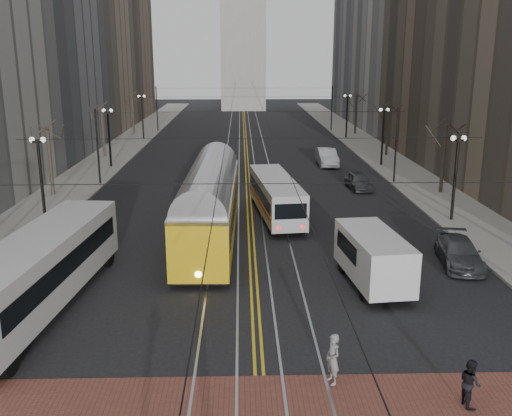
{
  "coord_description": "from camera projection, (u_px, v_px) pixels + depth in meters",
  "views": [
    {
      "loc": [
        -0.6,
        -18.9,
        10.97
      ],
      "look_at": [
        0.19,
        10.74,
        3.0
      ],
      "focal_mm": 40.0,
      "sensor_mm": 36.0,
      "label": 1
    }
  ],
  "objects": [
    {
      "name": "rear_bus",
      "position": [
        276.0,
        198.0,
        39.56
      ],
      "size": [
        3.46,
        10.78,
        2.76
      ],
      "primitive_type": "cube",
      "rotation": [
        0.0,
        0.0,
        0.11
      ],
      "color": "#BBBBBB",
      "rests_on": "ground"
    },
    {
      "name": "street_trees",
      "position": [
        247.0,
        144.0,
        54.41
      ],
      "size": [
        31.68,
        53.28,
        5.6
      ],
      "color": "#382D23",
      "rests_on": "ground"
    },
    {
      "name": "transit_bus",
      "position": [
        40.0,
        274.0,
        25.09
      ],
      "size": [
        4.06,
        13.44,
        3.31
      ],
      "primitive_type": "cube",
      "rotation": [
        0.0,
        0.0,
        -0.1
      ],
      "color": "silver",
      "rests_on": "ground"
    },
    {
      "name": "sidewalk_left",
      "position": [
        113.0,
        155.0,
        64.14
      ],
      "size": [
        5.0,
        140.0,
        0.15
      ],
      "primitive_type": "cube",
      "color": "gray",
      "rests_on": "ground"
    },
    {
      "name": "sedan_parked",
      "position": [
        459.0,
        252.0,
        30.65
      ],
      "size": [
        2.67,
        5.12,
        1.42
      ],
      "primitive_type": "imported",
      "rotation": [
        0.0,
        0.0,
        -0.14
      ],
      "color": "#404348",
      "rests_on": "ground"
    },
    {
      "name": "streetcar",
      "position": [
        210.0,
        210.0,
        34.49
      ],
      "size": [
        3.3,
        15.98,
        3.75
      ],
      "primitive_type": "cube",
      "rotation": [
        0.0,
        0.0,
        -0.02
      ],
      "color": "gold",
      "rests_on": "ground"
    },
    {
      "name": "pedestrian_c",
      "position": [
        470.0,
        383.0,
        18.26
      ],
      "size": [
        0.69,
        0.85,
        1.6
      ],
      "primitive_type": "imported",
      "rotation": [
        0.0,
        0.0,
        1.69
      ],
      "color": "black",
      "rests_on": "crosswalk_band"
    },
    {
      "name": "streetcar_rails",
      "position": [
        246.0,
        155.0,
        64.54
      ],
      "size": [
        4.8,
        130.0,
        0.02
      ],
      "primitive_type": "cube",
      "color": "gray",
      "rests_on": "ground"
    },
    {
      "name": "sedan_grey",
      "position": [
        358.0,
        181.0,
        48.06
      ],
      "size": [
        1.93,
        4.26,
        1.42
      ],
      "primitive_type": "imported",
      "rotation": [
        0.0,
        0.0,
        0.06
      ],
      "color": "#3A3C41",
      "rests_on": "ground"
    },
    {
      "name": "ground",
      "position": [
        259.0,
        361.0,
        21.1
      ],
      "size": [
        260.0,
        260.0,
        0.0
      ],
      "primitive_type": "plane",
      "color": "black",
      "rests_on": "ground"
    },
    {
      "name": "pedestrian_b",
      "position": [
        333.0,
        359.0,
        19.48
      ],
      "size": [
        0.64,
        0.77,
        1.81
      ],
      "primitive_type": "imported",
      "rotation": [
        0.0,
        0.0,
        5.07
      ],
      "color": "gray",
      "rests_on": "crosswalk_band"
    },
    {
      "name": "building_left_far",
      "position": [
        96.0,
        1.0,
        98.27
      ],
      "size": [
        16.0,
        20.0,
        40.0
      ],
      "primitive_type": "cube",
      "color": "brown",
      "rests_on": "ground"
    },
    {
      "name": "trolley_wires",
      "position": [
        247.0,
        134.0,
        53.75
      ],
      "size": [
        25.96,
        120.0,
        6.6
      ],
      "color": "black",
      "rests_on": "ground"
    },
    {
      "name": "cargo_van",
      "position": [
        373.0,
        260.0,
        27.76
      ],
      "size": [
        2.9,
        6.14,
        2.62
      ],
      "primitive_type": "cube",
      "rotation": [
        0.0,
        0.0,
        0.11
      ],
      "color": "silver",
      "rests_on": "ground"
    },
    {
      "name": "sedan_silver",
      "position": [
        327.0,
        157.0,
        58.37
      ],
      "size": [
        1.85,
        5.24,
        1.72
      ],
      "primitive_type": "imported",
      "rotation": [
        0.0,
        0.0,
        0.01
      ],
      "color": "#9A9BA1",
      "rests_on": "ground"
    },
    {
      "name": "sidewalk_right",
      "position": [
        378.0,
        154.0,
        64.91
      ],
      "size": [
        5.0,
        140.0,
        0.15
      ],
      "primitive_type": "cube",
      "color": "gray",
      "rests_on": "ground"
    },
    {
      "name": "building_right_far",
      "position": [
        389.0,
        2.0,
        99.59
      ],
      "size": [
        16.0,
        20.0,
        40.0
      ],
      "primitive_type": "cube",
      "color": "slate",
      "rests_on": "ground"
    },
    {
      "name": "lamp_posts",
      "position": [
        248.0,
        155.0,
        48.13
      ],
      "size": [
        27.6,
        57.2,
        5.6
      ],
      "color": "black",
      "rests_on": "ground"
    },
    {
      "name": "centre_lines",
      "position": [
        246.0,
        155.0,
        64.54
      ],
      "size": [
        0.42,
        130.0,
        0.01
      ],
      "primitive_type": "cube",
      "color": "gold",
      "rests_on": "ground"
    }
  ]
}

